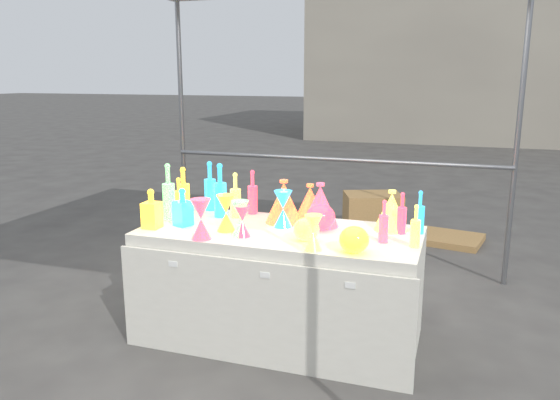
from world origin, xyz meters
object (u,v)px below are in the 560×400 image
(bottle_0, at_px, (184,190))
(decanter_0, at_px, (152,209))
(lampshade_0, at_px, (310,203))
(hourglass_0, at_px, (242,221))
(cardboard_box_closed, at_px, (372,213))
(globe_0, at_px, (354,241))
(display_table, at_px, (280,285))

(bottle_0, bearing_deg, decanter_0, -90.47)
(decanter_0, bearing_deg, lampshade_0, 27.10)
(hourglass_0, height_order, lampshade_0, lampshade_0)
(cardboard_box_closed, relative_size, globe_0, 3.57)
(display_table, relative_size, lampshade_0, 6.99)
(globe_0, relative_size, lampshade_0, 0.65)
(cardboard_box_closed, bearing_deg, decanter_0, -129.61)
(display_table, height_order, decanter_0, decanter_0)
(cardboard_box_closed, relative_size, bottle_0, 1.81)
(display_table, distance_m, globe_0, 0.76)
(decanter_0, distance_m, globe_0, 1.36)
(cardboard_box_closed, relative_size, decanter_0, 2.33)
(decanter_0, bearing_deg, display_table, 14.33)
(cardboard_box_closed, height_order, globe_0, globe_0)
(hourglass_0, xyz_separation_m, globe_0, (0.72, -0.10, -0.03))
(cardboard_box_closed, bearing_deg, bottle_0, -132.51)
(display_table, relative_size, bottle_0, 5.46)
(display_table, bearing_deg, lampshade_0, 65.01)
(bottle_0, height_order, lampshade_0, bottle_0)
(cardboard_box_closed, xyz_separation_m, hourglass_0, (-0.36, -2.92, 0.63))
(bottle_0, relative_size, hourglass_0, 1.73)
(display_table, distance_m, decanter_0, 0.98)
(cardboard_box_closed, bearing_deg, display_table, -114.71)
(decanter_0, relative_size, hourglass_0, 1.34)
(cardboard_box_closed, height_order, hourglass_0, hourglass_0)
(decanter_0, relative_size, lampshade_0, 0.99)
(lampshade_0, bearing_deg, bottle_0, -160.81)
(decanter_0, xyz_separation_m, hourglass_0, (0.64, 0.01, -0.03))
(decanter_0, bearing_deg, globe_0, -3.70)
(lampshade_0, bearing_deg, hourglass_0, -106.53)
(hourglass_0, bearing_deg, globe_0, -7.74)
(cardboard_box_closed, distance_m, globe_0, 3.10)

